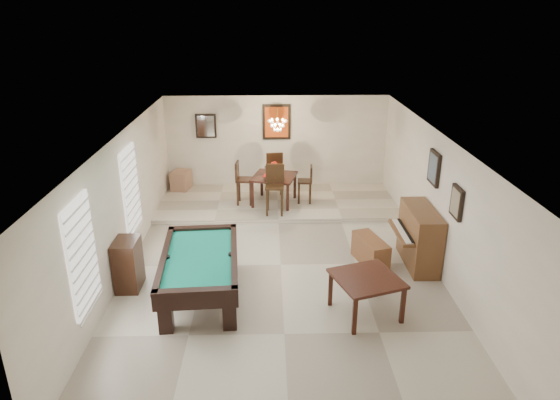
{
  "coord_description": "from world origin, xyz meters",
  "views": [
    {
      "loc": [
        -0.23,
        -8.78,
        4.8
      ],
      "look_at": [
        0.0,
        0.6,
        1.15
      ],
      "focal_mm": 32.0,
      "sensor_mm": 36.0,
      "label": 1
    }
  ],
  "objects_px": {
    "dining_chair_east": "(305,184)",
    "corner_bench": "(181,180)",
    "dining_chair_west": "(245,183)",
    "square_table": "(366,295)",
    "flower_vase": "(274,166)",
    "chandelier": "(277,121)",
    "piano_bench": "(370,251)",
    "apothecary_chest": "(128,264)",
    "dining_chair_north": "(274,172)",
    "upright_piano": "(413,237)",
    "dining_chair_south": "(275,190)",
    "pool_table": "(201,277)",
    "dining_table": "(274,187)"
  },
  "relations": [
    {
      "from": "pool_table",
      "to": "apothecary_chest",
      "type": "relative_size",
      "value": 2.56
    },
    {
      "from": "corner_bench",
      "to": "dining_chair_south",
      "type": "bearing_deg",
      "value": -35.4
    },
    {
      "from": "dining_table",
      "to": "corner_bench",
      "type": "bearing_deg",
      "value": 156.54
    },
    {
      "from": "dining_chair_north",
      "to": "corner_bench",
      "type": "xyz_separation_m",
      "value": [
        -2.52,
        0.38,
        -0.33
      ]
    },
    {
      "from": "square_table",
      "to": "chandelier",
      "type": "distance_m",
      "value": 5.43
    },
    {
      "from": "dining_chair_west",
      "to": "corner_bench",
      "type": "bearing_deg",
      "value": 62.71
    },
    {
      "from": "apothecary_chest",
      "to": "dining_chair_west",
      "type": "height_order",
      "value": "dining_chair_west"
    },
    {
      "from": "pool_table",
      "to": "corner_bench",
      "type": "distance_m",
      "value": 5.44
    },
    {
      "from": "dining_chair_south",
      "to": "chandelier",
      "type": "relative_size",
      "value": 1.98
    },
    {
      "from": "piano_bench",
      "to": "corner_bench",
      "type": "bearing_deg",
      "value": 136.74
    },
    {
      "from": "flower_vase",
      "to": "dining_chair_west",
      "type": "bearing_deg",
      "value": -177.94
    },
    {
      "from": "upright_piano",
      "to": "dining_chair_north",
      "type": "bearing_deg",
      "value": 125.24
    },
    {
      "from": "dining_chair_east",
      "to": "corner_bench",
      "type": "distance_m",
      "value": 3.47
    },
    {
      "from": "corner_bench",
      "to": "dining_chair_east",
      "type": "bearing_deg",
      "value": -17.76
    },
    {
      "from": "piano_bench",
      "to": "chandelier",
      "type": "bearing_deg",
      "value": 119.32
    },
    {
      "from": "dining_table",
      "to": "dining_chair_west",
      "type": "relative_size",
      "value": 0.94
    },
    {
      "from": "flower_vase",
      "to": "corner_bench",
      "type": "height_order",
      "value": "flower_vase"
    },
    {
      "from": "dining_chair_east",
      "to": "corner_bench",
      "type": "relative_size",
      "value": 1.72
    },
    {
      "from": "dining_table",
      "to": "dining_chair_west",
      "type": "xyz_separation_m",
      "value": [
        -0.74,
        -0.03,
        0.12
      ]
    },
    {
      "from": "dining_chair_west",
      "to": "chandelier",
      "type": "distance_m",
      "value": 1.75
    },
    {
      "from": "flower_vase",
      "to": "upright_piano",
      "type": "bearing_deg",
      "value": -48.95
    },
    {
      "from": "upright_piano",
      "to": "chandelier",
      "type": "relative_size",
      "value": 2.33
    },
    {
      "from": "piano_bench",
      "to": "pool_table",
      "type": "bearing_deg",
      "value": -160.04
    },
    {
      "from": "flower_vase",
      "to": "dining_chair_west",
      "type": "xyz_separation_m",
      "value": [
        -0.74,
        -0.03,
        -0.43
      ]
    },
    {
      "from": "dining_table",
      "to": "chandelier",
      "type": "distance_m",
      "value": 1.67
    },
    {
      "from": "dining_chair_east",
      "to": "upright_piano",
      "type": "bearing_deg",
      "value": 35.25
    },
    {
      "from": "chandelier",
      "to": "piano_bench",
      "type": "bearing_deg",
      "value": -60.68
    },
    {
      "from": "flower_vase",
      "to": "chandelier",
      "type": "height_order",
      "value": "chandelier"
    },
    {
      "from": "piano_bench",
      "to": "flower_vase",
      "type": "relative_size",
      "value": 3.76
    },
    {
      "from": "square_table",
      "to": "dining_chair_west",
      "type": "bearing_deg",
      "value": 114.71
    },
    {
      "from": "dining_chair_west",
      "to": "pool_table",
      "type": "bearing_deg",
      "value": 176.73
    },
    {
      "from": "piano_bench",
      "to": "apothecary_chest",
      "type": "height_order",
      "value": "apothecary_chest"
    },
    {
      "from": "pool_table",
      "to": "upright_piano",
      "type": "bearing_deg",
      "value": 11.75
    },
    {
      "from": "apothecary_chest",
      "to": "dining_chair_north",
      "type": "relative_size",
      "value": 0.8
    },
    {
      "from": "square_table",
      "to": "upright_piano",
      "type": "relative_size",
      "value": 0.71
    },
    {
      "from": "dining_chair_west",
      "to": "square_table",
      "type": "bearing_deg",
      "value": -150.42
    },
    {
      "from": "apothecary_chest",
      "to": "dining_chair_east",
      "type": "distance_m",
      "value": 5.2
    },
    {
      "from": "apothecary_chest",
      "to": "corner_bench",
      "type": "distance_m",
      "value": 4.94
    },
    {
      "from": "dining_chair_south",
      "to": "dining_chair_east",
      "type": "relative_size",
      "value": 1.24
    },
    {
      "from": "dining_chair_south",
      "to": "flower_vase",
      "type": "bearing_deg",
      "value": 93.91
    },
    {
      "from": "piano_bench",
      "to": "square_table",
      "type": "bearing_deg",
      "value": -103.62
    },
    {
      "from": "square_table",
      "to": "dining_table",
      "type": "height_order",
      "value": "dining_table"
    },
    {
      "from": "square_table",
      "to": "corner_bench",
      "type": "xyz_separation_m",
      "value": [
        -3.98,
        5.88,
        0.03
      ]
    },
    {
      "from": "pool_table",
      "to": "flower_vase",
      "type": "relative_size",
      "value": 9.3
    },
    {
      "from": "square_table",
      "to": "dining_table",
      "type": "distance_m",
      "value": 5.0
    },
    {
      "from": "chandelier",
      "to": "dining_table",
      "type": "bearing_deg",
      "value": -123.9
    },
    {
      "from": "square_table",
      "to": "dining_chair_north",
      "type": "distance_m",
      "value": 5.71
    },
    {
      "from": "dining_table",
      "to": "dining_chair_south",
      "type": "height_order",
      "value": "dining_chair_south"
    },
    {
      "from": "dining_chair_south",
      "to": "dining_chair_east",
      "type": "bearing_deg",
      "value": 47.56
    },
    {
      "from": "dining_chair_south",
      "to": "dining_chair_north",
      "type": "xyz_separation_m",
      "value": [
        -0.01,
        1.42,
        -0.01
      ]
    }
  ]
}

